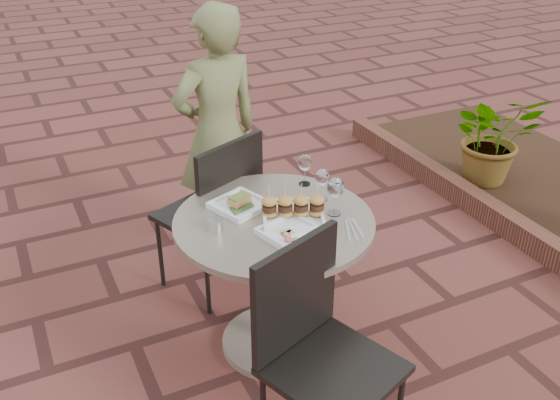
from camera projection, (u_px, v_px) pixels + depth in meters
name	position (u px, v px, depth m)	size (l,w,h in m)	color
ground	(284.00, 300.00, 3.43)	(60.00, 60.00, 0.00)	brown
cafe_table	(274.00, 265.00, 2.89)	(0.90, 0.90, 0.73)	gray
chair_far	(218.00, 205.00, 3.25)	(0.58, 0.58, 0.93)	black
chair_near	(315.00, 338.00, 2.36)	(0.57, 0.57, 0.93)	black
diner	(218.00, 133.00, 3.59)	(0.54, 0.36, 1.49)	brown
plate_salmon	(240.00, 204.00, 2.85)	(0.29, 0.29, 0.06)	white
plate_sliders	(293.00, 210.00, 2.76)	(0.35, 0.35, 0.18)	white
plate_tuna	(291.00, 232.00, 2.65)	(0.28, 0.28, 0.03)	white
wine_glass_right	(335.00, 189.00, 2.75)	(0.08, 0.08, 0.18)	white
wine_glass_mid	(305.00, 163.00, 3.01)	(0.07, 0.07, 0.16)	white
wine_glass_far	(322.00, 178.00, 2.88)	(0.07, 0.07, 0.16)	white
steel_ramekin	(216.00, 224.00, 2.68)	(0.07, 0.07, 0.05)	silver
cutlery_set	(353.00, 229.00, 2.70)	(0.09, 0.19, 0.00)	silver
planter_curb	(476.00, 203.00, 4.24)	(0.12, 3.00, 0.15)	brown
mulch_bed	(550.00, 188.00, 4.53)	(1.30, 3.00, 0.06)	black
potted_plant_a	(493.00, 137.00, 4.41)	(0.61, 0.53, 0.68)	#33662D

